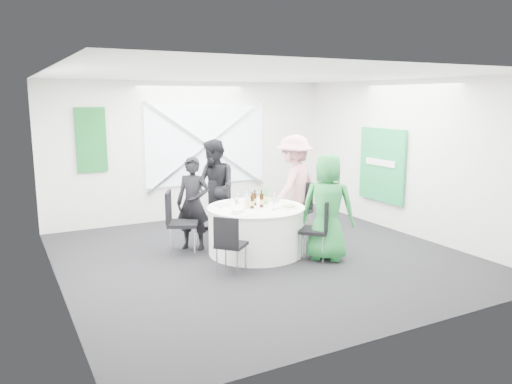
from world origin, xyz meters
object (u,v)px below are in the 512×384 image
green_water_bottle (266,197)px  person_woman_pink (294,186)px  chair_back_right (298,205)px  person_man_back_left (193,203)px  chair_back_left (177,217)px  chair_front_right (321,225)px  chair_back (223,204)px  person_man_back (214,188)px  person_woman_green (328,207)px  chair_front_left (229,241)px  clear_water_bottle (247,202)px  banquet_table (256,230)px

green_water_bottle → person_woman_pink: bearing=29.6°
chair_back_right → person_man_back_left: 1.93m
chair_back_left → green_water_bottle: size_ratio=3.50×
chair_front_right → person_woman_pink: bearing=-147.6°
person_man_back_left → chair_back: bearing=71.3°
chair_back → chair_back_right: 1.35m
chair_back → person_man_back: 0.33m
chair_front_right → chair_back_left: bearing=-77.7°
person_woman_pink → person_woman_green: person_woman_pink is taller
chair_back_right → chair_front_left: 2.27m
chair_back_left → person_woman_green: size_ratio=0.62×
chair_back_right → chair_front_left: chair_back_right is taller
green_water_bottle → clear_water_bottle: 0.45m
banquet_table → person_woman_green: size_ratio=0.95×
banquet_table → chair_back: 1.14m
banquet_table → chair_front_left: 1.09m
chair_back_right → person_woman_pink: (-0.02, 0.12, 0.33)m
person_man_back → person_woman_pink: person_woman_pink is taller
person_woman_green → clear_water_bottle: size_ratio=5.92×
chair_front_right → green_water_bottle: green_water_bottle is taller
chair_back → person_woman_green: person_woman_green is taller
chair_back_left → clear_water_bottle: size_ratio=3.66×
person_woman_pink → person_man_back_left: bearing=-31.5°
banquet_table → chair_back_right: 1.23m
chair_back_right → person_man_back: 1.53m
chair_front_left → clear_water_bottle: bearing=-84.3°
chair_front_right → chair_front_left: bearing=-44.1°
person_man_back → chair_back_left: bearing=-60.6°
chair_front_right → person_man_back_left: bearing=-86.3°
chair_front_right → person_woman_green: person_woman_green is taller
chair_back_left → chair_front_left: (0.33, -1.27, -0.10)m
chair_front_right → clear_water_bottle: 1.20m
chair_back → chair_front_left: bearing=-115.5°
chair_back → person_woman_green: bearing=-69.1°
chair_back_left → person_man_back: 1.24m
person_woman_green → green_water_bottle: (-0.57, 0.92, 0.05)m
chair_back_right → clear_water_bottle: bearing=-91.5°
chair_back → clear_water_bottle: bearing=-99.1°
person_man_back_left → chair_front_right: bearing=-3.7°
person_man_back_left → green_water_bottle: person_man_back_left is taller
banquet_table → person_man_back_left: 1.13m
chair_back_left → person_man_back_left: bearing=-41.0°
chair_back → green_water_bottle: 1.09m
chair_back → chair_front_left: chair_back is taller
banquet_table → chair_back_right: bearing=23.4°
chair_front_right → person_woman_pink: (0.39, 1.38, 0.36)m
chair_back → person_man_back: size_ratio=0.58×
chair_front_right → person_woman_green: size_ratio=0.57×
clear_water_bottle → person_man_back_left: bearing=130.4°
person_man_back → green_water_bottle: person_man_back is taller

